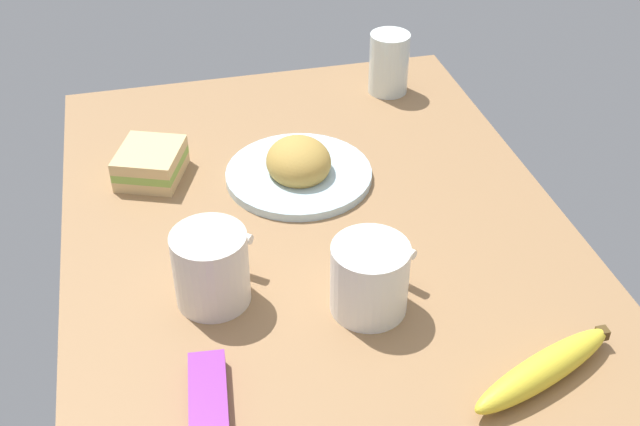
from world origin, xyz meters
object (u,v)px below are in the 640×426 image
(sandwich_main, at_px, (151,163))
(banana, at_px, (544,369))
(coffee_mug_milky, at_px, (370,277))
(glass_of_milk, at_px, (389,67))
(snack_bar, at_px, (209,407))
(coffee_mug_black, at_px, (211,267))
(plate_of_food, at_px, (300,168))

(sandwich_main, distance_m, banana, 0.59)
(coffee_mug_milky, bearing_deg, banana, 43.75)
(sandwich_main, distance_m, glass_of_milk, 0.43)
(coffee_mug_milky, height_order, snack_bar, coffee_mug_milky)
(sandwich_main, height_order, banana, sandwich_main)
(coffee_mug_black, xyz_separation_m, snack_bar, (0.16, -0.03, -0.04))
(banana, bearing_deg, snack_bar, -96.55)
(coffee_mug_black, distance_m, sandwich_main, 0.27)
(sandwich_main, bearing_deg, banana, 37.41)
(coffee_mug_milky, bearing_deg, glass_of_milk, 160.03)
(plate_of_food, distance_m, sandwich_main, 0.21)
(coffee_mug_black, height_order, snack_bar, coffee_mug_black)
(coffee_mug_black, bearing_deg, banana, 56.71)
(sandwich_main, xyz_separation_m, banana, (0.47, 0.36, -0.00))
(coffee_mug_black, height_order, banana, coffee_mug_black)
(banana, bearing_deg, glass_of_milk, 176.76)
(plate_of_food, relative_size, banana, 1.08)
(banana, bearing_deg, coffee_mug_milky, -136.25)
(plate_of_food, height_order, coffee_mug_milky, coffee_mug_milky)
(glass_of_milk, bearing_deg, sandwich_main, -67.58)
(plate_of_food, bearing_deg, banana, 20.87)
(coffee_mug_milky, relative_size, snack_bar, 0.82)
(coffee_mug_milky, xyz_separation_m, snack_bar, (0.11, -0.19, -0.03))
(coffee_mug_black, bearing_deg, coffee_mug_milky, 71.71)
(snack_bar, bearing_deg, coffee_mug_black, 176.32)
(plate_of_food, relative_size, glass_of_milk, 2.04)
(banana, bearing_deg, coffee_mug_black, -123.29)
(plate_of_food, xyz_separation_m, glass_of_milk, (-0.22, 0.19, 0.03))
(plate_of_food, bearing_deg, snack_bar, -24.92)
(plate_of_food, relative_size, sandwich_main, 1.76)
(sandwich_main, xyz_separation_m, snack_bar, (0.43, 0.02, -0.01))
(banana, bearing_deg, plate_of_food, -159.13)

